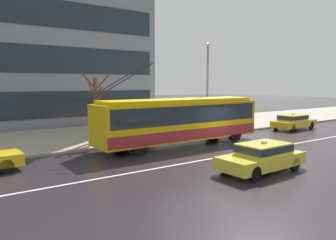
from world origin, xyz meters
name	(u,v)px	position (x,y,z in m)	size (l,w,h in m)	color
ground_plane	(233,149)	(0.00, 0.00, 0.00)	(160.00, 160.00, 0.00)	#272127
sidewalk_slab	(152,129)	(0.00, 9.34, 0.07)	(80.00, 10.00, 0.14)	gray
lane_centre_line	(248,152)	(0.00, -1.20, 0.00)	(72.00, 0.14, 0.01)	silver
trolleybus	(181,120)	(-1.93, 2.74, 1.63)	(11.93, 2.56, 5.13)	#DCAB09
taxi_oncoming_near	(262,156)	(-2.65, -4.29, 0.70)	(4.24, 1.86, 1.39)	yellow
taxi_ahead_of_bus	(293,121)	(10.38, 2.88, 0.70)	(4.50, 1.99, 1.39)	yellow
pedestrian_at_shelter	(131,117)	(-4.33, 4.85, 1.78)	(1.07, 1.07, 2.04)	#49504B
pedestrian_approaching_curb	(95,118)	(-6.64, 5.34, 1.79)	(1.48, 1.48, 2.02)	navy
street_lamp	(208,80)	(2.25, 4.90, 4.17)	(0.60, 0.32, 6.84)	gray
street_tree_bare	(96,105)	(-6.15, 6.31, 2.54)	(1.91, 1.50, 4.52)	brown
office_tower_corner_left	(26,22)	(-7.25, 20.91, 9.90)	(22.50, 12.42, 19.79)	gray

